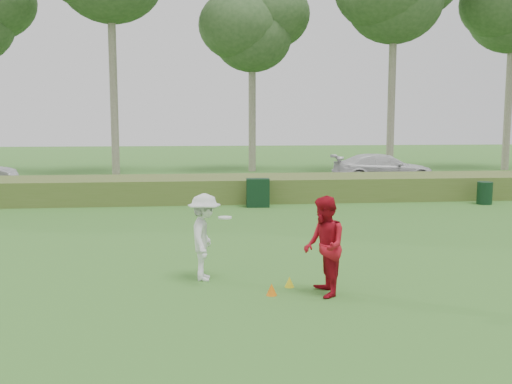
{
  "coord_description": "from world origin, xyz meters",
  "views": [
    {
      "loc": [
        -1.55,
        -10.21,
        3.1
      ],
      "look_at": [
        0.0,
        4.0,
        1.3
      ],
      "focal_mm": 40.0,
      "sensor_mm": 36.0,
      "label": 1
    }
  ],
  "objects": [
    {
      "name": "tree_4",
      "position": [
        2.0,
        24.5,
        8.59
      ],
      "size": [
        6.24,
        6.24,
        11.5
      ],
      "color": "gray",
      "rests_on": "ground"
    },
    {
      "name": "cone_yellow",
      "position": [
        0.2,
        0.02,
        0.1
      ],
      "size": [
        0.18,
        0.18,
        0.2
      ],
      "primitive_type": "cone",
      "color": "yellow",
      "rests_on": "ground"
    },
    {
      "name": "park_road",
      "position": [
        0.0,
        17.0,
        0.03
      ],
      "size": [
        80.0,
        6.0,
        0.06
      ],
      "primitive_type": "cube",
      "color": "#2D2D2D",
      "rests_on": "ground"
    },
    {
      "name": "car_right",
      "position": [
        7.57,
        16.49,
        0.77
      ],
      "size": [
        5.02,
        2.25,
        1.43
      ],
      "primitive_type": "imported",
      "rotation": [
        0.0,
        0.0,
        1.52
      ],
      "color": "silver",
      "rests_on": "park_road"
    },
    {
      "name": "reed_strip",
      "position": [
        0.0,
        12.0,
        0.45
      ],
      "size": [
        80.0,
        3.0,
        0.9
      ],
      "primitive_type": "cube",
      "color": "#4C6327",
      "rests_on": "ground"
    },
    {
      "name": "trash_bin",
      "position": [
        9.19,
        9.75,
        0.42
      ],
      "size": [
        0.65,
        0.65,
        0.83
      ],
      "primitive_type": "cylinder",
      "rotation": [
        0.0,
        0.0,
        -0.19
      ],
      "color": "black",
      "rests_on": "ground"
    },
    {
      "name": "player_white",
      "position": [
        -1.37,
        0.7,
        0.85
      ],
      "size": [
        0.9,
        1.15,
        1.7
      ],
      "rotation": [
        0.0,
        0.0,
        1.47
      ],
      "color": "silver",
      "rests_on": "ground"
    },
    {
      "name": "cone_orange",
      "position": [
        -0.2,
        -0.44,
        0.11
      ],
      "size": [
        0.19,
        0.19,
        0.21
      ],
      "primitive_type": "cone",
      "color": "orange",
      "rests_on": "ground"
    },
    {
      "name": "player_red",
      "position": [
        0.72,
        -0.54,
        0.89
      ],
      "size": [
        0.69,
        0.88,
        1.78
      ],
      "primitive_type": "imported",
      "rotation": [
        0.0,
        0.0,
        -1.56
      ],
      "color": "#AF0F1E",
      "rests_on": "ground"
    },
    {
      "name": "ground",
      "position": [
        0.0,
        0.0,
        0.0
      ],
      "size": [
        120.0,
        120.0,
        0.0
      ],
      "primitive_type": "plane",
      "color": "#306D24",
      "rests_on": "ground"
    },
    {
      "name": "utility_cabinet",
      "position": [
        0.72,
        10.01,
        0.51
      ],
      "size": [
        0.85,
        0.56,
        1.02
      ],
      "primitive_type": "cube",
      "rotation": [
        0.0,
        0.0,
        -0.06
      ],
      "color": "black",
      "rests_on": "ground"
    }
  ]
}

